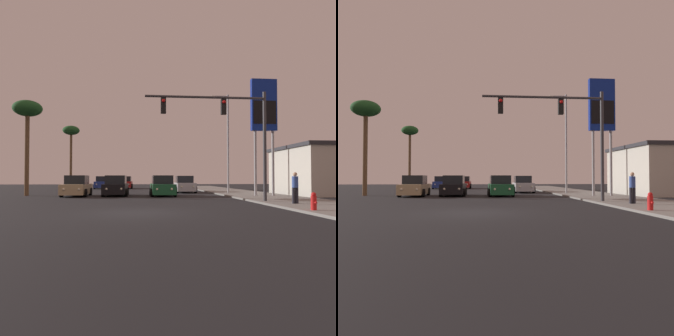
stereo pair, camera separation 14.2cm
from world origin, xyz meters
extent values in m
plane|color=black|center=(0.00, 0.00, 0.00)|extent=(120.00, 120.00, 0.00)
cube|color=gray|center=(9.50, 10.00, 0.06)|extent=(5.00, 60.00, 0.12)
cube|color=maroon|center=(-1.76, 31.23, 0.58)|extent=(1.93, 4.26, 0.80)
cube|color=black|center=(-1.76, 31.38, 1.33)|extent=(1.66, 2.05, 0.70)
cylinder|color=black|center=(-2.66, 29.92, 0.32)|extent=(0.24, 0.64, 0.64)
cylinder|color=black|center=(-0.86, 29.92, 0.32)|extent=(0.24, 0.64, 0.64)
cylinder|color=black|center=(-2.66, 32.53, 0.32)|extent=(0.24, 0.64, 0.64)
cylinder|color=black|center=(-0.86, 32.53, 0.32)|extent=(0.24, 0.64, 0.64)
sphere|color=#F2EACC|center=(-2.32, 29.11, 0.63)|extent=(0.18, 0.18, 0.18)
sphere|color=#F2EACC|center=(-1.20, 29.11, 0.63)|extent=(0.18, 0.18, 0.18)
cube|color=navy|center=(-4.72, 30.48, 0.58)|extent=(1.85, 4.22, 0.80)
cube|color=black|center=(-4.72, 30.63, 1.33)|extent=(1.62, 2.02, 0.70)
cylinder|color=black|center=(-5.62, 29.17, 0.32)|extent=(0.24, 0.64, 0.64)
cylinder|color=black|center=(-3.82, 29.17, 0.32)|extent=(0.24, 0.64, 0.64)
cylinder|color=black|center=(-5.62, 31.78, 0.32)|extent=(0.24, 0.64, 0.64)
cylinder|color=black|center=(-3.82, 31.78, 0.32)|extent=(0.24, 0.64, 0.64)
sphere|color=#F2EACC|center=(-5.28, 28.36, 0.63)|extent=(0.18, 0.18, 0.18)
sphere|color=#F2EACC|center=(-4.16, 28.36, 0.63)|extent=(0.18, 0.18, 0.18)
cube|color=#B7B7BC|center=(4.70, 18.57, 0.58)|extent=(1.89, 4.24, 0.80)
cube|color=black|center=(4.70, 18.72, 1.33)|extent=(1.64, 2.04, 0.70)
cylinder|color=black|center=(3.80, 17.26, 0.32)|extent=(0.24, 0.64, 0.64)
cylinder|color=black|center=(5.60, 17.26, 0.32)|extent=(0.24, 0.64, 0.64)
cylinder|color=black|center=(3.80, 19.87, 0.32)|extent=(0.24, 0.64, 0.64)
cylinder|color=black|center=(5.60, 19.87, 0.32)|extent=(0.24, 0.64, 0.64)
sphere|color=#F2EACC|center=(4.14, 16.45, 0.63)|extent=(0.18, 0.18, 0.18)
sphere|color=#F2EACC|center=(5.26, 16.45, 0.63)|extent=(0.18, 0.18, 0.18)
cube|color=#195933|center=(2.03, 12.58, 0.58)|extent=(1.86, 4.23, 0.80)
cube|color=black|center=(2.03, 12.73, 1.33)|extent=(1.63, 2.02, 0.70)
cylinder|color=black|center=(1.13, 11.28, 0.32)|extent=(0.24, 0.64, 0.64)
cylinder|color=black|center=(2.93, 11.28, 0.32)|extent=(0.24, 0.64, 0.64)
cylinder|color=black|center=(1.13, 13.88, 0.32)|extent=(0.24, 0.64, 0.64)
cylinder|color=black|center=(2.93, 13.88, 0.32)|extent=(0.24, 0.64, 0.64)
sphere|color=#F2EACC|center=(1.47, 10.46, 0.63)|extent=(0.18, 0.18, 0.18)
sphere|color=#F2EACC|center=(2.58, 10.46, 0.63)|extent=(0.18, 0.18, 0.18)
cube|color=tan|center=(-4.89, 12.82, 0.58)|extent=(1.92, 4.25, 0.80)
cube|color=black|center=(-4.89, 12.97, 1.33)|extent=(1.66, 2.04, 0.70)
cylinder|color=black|center=(-5.79, 11.52, 0.32)|extent=(0.24, 0.64, 0.64)
cylinder|color=black|center=(-3.99, 11.52, 0.32)|extent=(0.24, 0.64, 0.64)
cylinder|color=black|center=(-5.79, 14.12, 0.32)|extent=(0.24, 0.64, 0.64)
cylinder|color=black|center=(-3.99, 14.12, 0.32)|extent=(0.24, 0.64, 0.64)
sphere|color=#F2EACC|center=(-5.45, 10.70, 0.63)|extent=(0.18, 0.18, 0.18)
sphere|color=#F2EACC|center=(-4.33, 10.70, 0.63)|extent=(0.18, 0.18, 0.18)
cube|color=black|center=(-1.78, 13.16, 0.58)|extent=(1.94, 4.26, 0.80)
cube|color=black|center=(-1.78, 13.31, 1.33)|extent=(1.67, 2.05, 0.70)
cylinder|color=black|center=(-2.68, 11.86, 0.32)|extent=(0.24, 0.64, 0.64)
cylinder|color=black|center=(-0.88, 11.86, 0.32)|extent=(0.24, 0.64, 0.64)
cylinder|color=black|center=(-2.68, 14.46, 0.32)|extent=(0.24, 0.64, 0.64)
cylinder|color=black|center=(-0.88, 14.46, 0.32)|extent=(0.24, 0.64, 0.64)
sphere|color=#F2EACC|center=(-2.34, 11.04, 0.63)|extent=(0.18, 0.18, 0.18)
sphere|color=#F2EACC|center=(-1.23, 11.04, 0.63)|extent=(0.18, 0.18, 0.18)
cylinder|color=#38383D|center=(7.55, 4.68, 3.37)|extent=(0.20, 0.20, 6.50)
cylinder|color=#38383D|center=(3.99, 4.68, 6.22)|extent=(7.12, 0.14, 0.14)
cube|color=black|center=(5.06, 4.68, 5.67)|extent=(0.30, 0.24, 0.90)
sphere|color=red|center=(5.06, 4.54, 5.94)|extent=(0.20, 0.20, 0.20)
cube|color=black|center=(1.50, 4.68, 5.67)|extent=(0.30, 0.24, 0.90)
sphere|color=red|center=(1.50, 4.54, 5.94)|extent=(0.20, 0.20, 0.20)
cylinder|color=#99999E|center=(8.24, 15.14, 4.62)|extent=(0.18, 0.18, 9.00)
cylinder|color=#99999E|center=(7.54, 15.14, 8.97)|extent=(1.40, 0.10, 0.10)
ellipsoid|color=silver|center=(6.84, 15.14, 8.92)|extent=(0.50, 0.24, 0.20)
cylinder|color=#99999E|center=(9.02, 10.27, 2.62)|extent=(0.20, 0.20, 5.00)
cylinder|color=#99999E|center=(10.42, 10.27, 2.62)|extent=(0.20, 0.20, 5.00)
cube|color=navy|center=(9.72, 10.27, 7.12)|extent=(2.00, 0.40, 4.00)
cube|color=black|center=(9.72, 10.06, 6.52)|extent=(1.80, 0.03, 1.80)
cylinder|color=red|center=(7.52, -0.77, 0.42)|extent=(0.24, 0.24, 0.60)
sphere|color=red|center=(7.52, -0.77, 0.78)|extent=(0.20, 0.20, 0.20)
cylinder|color=red|center=(7.52, -0.94, 0.45)|extent=(0.08, 0.10, 0.08)
cylinder|color=#23232D|center=(8.33, 2.69, 0.54)|extent=(0.16, 0.16, 0.85)
cylinder|color=#23232D|center=(8.51, 2.69, 0.54)|extent=(0.16, 0.16, 0.85)
cylinder|color=#334C99|center=(8.42, 2.69, 1.27)|extent=(0.32, 0.32, 0.60)
sphere|color=tan|center=(8.42, 2.69, 1.68)|extent=(0.22, 0.22, 0.22)
cylinder|color=brown|center=(-9.65, 34.00, 3.92)|extent=(0.36, 0.36, 7.85)
ellipsoid|color=#1E5123|center=(-9.65, 34.00, 8.33)|extent=(2.40, 2.40, 1.32)
cylinder|color=brown|center=(-9.18, 14.00, 3.40)|extent=(0.36, 0.36, 6.81)
ellipsoid|color=#1E5123|center=(-9.18, 14.00, 7.29)|extent=(2.40, 2.40, 1.32)
camera|label=1|loc=(0.08, -14.11, 1.51)|focal=35.00mm
camera|label=2|loc=(0.23, -14.12, 1.51)|focal=35.00mm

